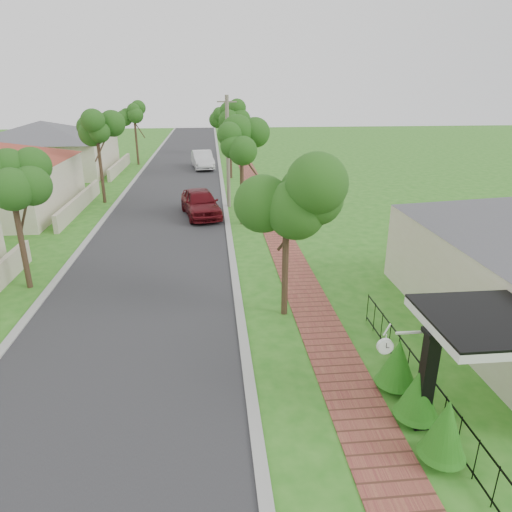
{
  "coord_description": "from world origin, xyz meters",
  "views": [
    {
      "loc": [
        -0.17,
        -9.3,
        7.52
      ],
      "look_at": [
        1.39,
        6.65,
        1.5
      ],
      "focal_mm": 32.0,
      "sensor_mm": 36.0,
      "label": 1
    }
  ],
  "objects_px": {
    "near_tree": "(287,202)",
    "parked_car_white": "(202,160)",
    "porch_post": "(426,384)",
    "station_clock": "(387,345)",
    "utility_pole": "(228,152)",
    "parked_car_red": "(201,203)"
  },
  "relations": [
    {
      "from": "parked_car_red",
      "to": "parked_car_white",
      "type": "xyz_separation_m",
      "value": [
        -0.1,
        17.11,
        0.0
      ]
    },
    {
      "from": "porch_post",
      "to": "station_clock",
      "type": "distance_m",
      "value": 1.26
    },
    {
      "from": "porch_post",
      "to": "parked_car_white",
      "type": "xyz_separation_m",
      "value": [
        -5.55,
        35.99,
        -0.29
      ]
    },
    {
      "from": "parked_car_red",
      "to": "utility_pole",
      "type": "distance_m",
      "value": 3.89
    },
    {
      "from": "near_tree",
      "to": "station_clock",
      "type": "bearing_deg",
      "value": -74.57
    },
    {
      "from": "parked_car_white",
      "to": "utility_pole",
      "type": "bearing_deg",
      "value": -90.58
    },
    {
      "from": "near_tree",
      "to": "parked_car_white",
      "type": "bearing_deg",
      "value": 96.06
    },
    {
      "from": "porch_post",
      "to": "parked_car_white",
      "type": "bearing_deg",
      "value": 98.77
    },
    {
      "from": "porch_post",
      "to": "parked_car_red",
      "type": "bearing_deg",
      "value": 106.11
    },
    {
      "from": "parked_car_white",
      "to": "near_tree",
      "type": "height_order",
      "value": "near_tree"
    },
    {
      "from": "parked_car_white",
      "to": "station_clock",
      "type": "height_order",
      "value": "station_clock"
    },
    {
      "from": "near_tree",
      "to": "station_clock",
      "type": "relative_size",
      "value": 4.83
    },
    {
      "from": "parked_car_red",
      "to": "station_clock",
      "type": "distance_m",
      "value": 19.07
    },
    {
      "from": "utility_pole",
      "to": "station_clock",
      "type": "xyz_separation_m",
      "value": [
        2.8,
        -20.6,
        -1.6
      ]
    },
    {
      "from": "utility_pole",
      "to": "parked_car_red",
      "type": "bearing_deg",
      "value": -130.27
    },
    {
      "from": "station_clock",
      "to": "utility_pole",
      "type": "bearing_deg",
      "value": 97.73
    },
    {
      "from": "porch_post",
      "to": "parked_car_red",
      "type": "relative_size",
      "value": 0.52
    },
    {
      "from": "parked_car_red",
      "to": "porch_post",
      "type": "bearing_deg",
      "value": -85.32
    },
    {
      "from": "parked_car_red",
      "to": "station_clock",
      "type": "relative_size",
      "value": 4.63
    },
    {
      "from": "porch_post",
      "to": "parked_car_red",
      "type": "xyz_separation_m",
      "value": [
        -5.45,
        18.87,
        -0.29
      ]
    },
    {
      "from": "porch_post",
      "to": "near_tree",
      "type": "distance_m",
      "value": 6.91
    },
    {
      "from": "utility_pole",
      "to": "near_tree",
      "type": "bearing_deg",
      "value": -85.1
    }
  ]
}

